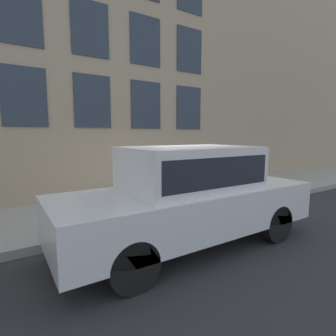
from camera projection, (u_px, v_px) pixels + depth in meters
The scene contains 6 objects.
ground_plane at pixel (175, 224), 6.35m from camera, with size 80.00×80.00×0.00m, color #2D2D30.
sidewalk at pixel (144, 206), 7.66m from camera, with size 3.16×60.00×0.17m.
building_facade at pixel (118, 42), 8.46m from camera, with size 0.33×40.00×10.25m.
fire_hydrant at pixel (157, 198), 6.74m from camera, with size 0.29×0.41×0.70m.
person at pixel (178, 182), 7.42m from camera, with size 0.26×0.17×1.07m.
parked_car_white_near at pixel (190, 193), 5.00m from camera, with size 1.83×5.10×1.93m.
Camera 1 is at (-5.06, 3.47, 2.15)m, focal length 28.00 mm.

